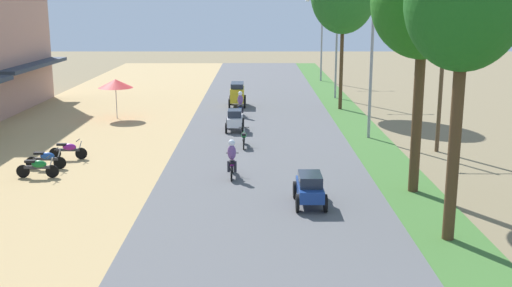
{
  "coord_description": "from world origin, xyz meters",
  "views": [
    {
      "loc": [
        -0.4,
        -6.58,
        7.28
      ],
      "look_at": [
        -0.32,
        17.99,
        1.69
      ],
      "focal_mm": 43.33,
      "sensor_mm": 36.0,
      "label": 1
    }
  ],
  "objects_px": {
    "median_tree_nearest": "(463,3)",
    "streetlamp_mid": "(335,38)",
    "streetlamp_near": "(370,52)",
    "parked_motorbike_second": "(44,158)",
    "car_hatchback_white": "(233,119)",
    "car_sedan_blue": "(308,187)",
    "median_tree_second": "(422,4)",
    "vendor_umbrella": "(113,84)",
    "motorbike_ahead_third": "(238,105)",
    "utility_pole_near": "(441,58)",
    "car_van_yellow": "(235,93)",
    "motorbike_ahead_second": "(242,137)",
    "streetlamp_far": "(320,34)",
    "parked_motorbike_third": "(66,149)",
    "motorbike_foreground_rider": "(230,160)",
    "parked_motorbike_nearest": "(36,167)"
  },
  "relations": [
    {
      "from": "motorbike_ahead_third",
      "to": "parked_motorbike_second",
      "type": "bearing_deg",
      "value": -122.52
    },
    {
      "from": "median_tree_nearest",
      "to": "streetlamp_near",
      "type": "height_order",
      "value": "median_tree_nearest"
    },
    {
      "from": "motorbike_foreground_rider",
      "to": "parked_motorbike_nearest",
      "type": "bearing_deg",
      "value": -179.92
    },
    {
      "from": "streetlamp_mid",
      "to": "car_van_yellow",
      "type": "relative_size",
      "value": 3.36
    },
    {
      "from": "streetlamp_near",
      "to": "car_van_yellow",
      "type": "xyz_separation_m",
      "value": [
        -7.54,
        10.58,
        -3.7
      ]
    },
    {
      "from": "streetlamp_near",
      "to": "motorbike_ahead_third",
      "type": "distance_m",
      "value": 10.42
    },
    {
      "from": "vendor_umbrella",
      "to": "motorbike_ahead_second",
      "type": "distance_m",
      "value": 11.75
    },
    {
      "from": "parked_motorbike_second",
      "to": "motorbike_ahead_third",
      "type": "distance_m",
      "value": 15.49
    },
    {
      "from": "parked_motorbike_third",
      "to": "car_van_yellow",
      "type": "relative_size",
      "value": 0.75
    },
    {
      "from": "streetlamp_mid",
      "to": "motorbike_ahead_third",
      "type": "distance_m",
      "value": 11.62
    },
    {
      "from": "median_tree_nearest",
      "to": "streetlamp_mid",
      "type": "relative_size",
      "value": 1.15
    },
    {
      "from": "median_tree_second",
      "to": "motorbike_foreground_rider",
      "type": "relative_size",
      "value": 5.19
    },
    {
      "from": "car_sedan_blue",
      "to": "median_tree_second",
      "type": "bearing_deg",
      "value": 22.81
    },
    {
      "from": "median_tree_nearest",
      "to": "motorbike_ahead_second",
      "type": "bearing_deg",
      "value": 117.63
    },
    {
      "from": "streetlamp_far",
      "to": "parked_motorbike_second",
      "type": "bearing_deg",
      "value": -115.73
    },
    {
      "from": "car_sedan_blue",
      "to": "car_van_yellow",
      "type": "height_order",
      "value": "car_van_yellow"
    },
    {
      "from": "car_hatchback_white",
      "to": "car_sedan_blue",
      "type": "bearing_deg",
      "value": -76.73
    },
    {
      "from": "streetlamp_near",
      "to": "motorbike_ahead_second",
      "type": "xyz_separation_m",
      "value": [
        -6.82,
        -2.29,
        -4.15
      ]
    },
    {
      "from": "car_sedan_blue",
      "to": "motorbike_ahead_third",
      "type": "xyz_separation_m",
      "value": [
        -2.98,
        18.16,
        0.11
      ]
    },
    {
      "from": "parked_motorbike_second",
      "to": "car_hatchback_white",
      "type": "height_order",
      "value": "car_hatchback_white"
    },
    {
      "from": "streetlamp_near",
      "to": "median_tree_second",
      "type": "bearing_deg",
      "value": -90.04
    },
    {
      "from": "utility_pole_near",
      "to": "car_sedan_blue",
      "type": "distance_m",
      "value": 11.92
    },
    {
      "from": "utility_pole_near",
      "to": "car_van_yellow",
      "type": "height_order",
      "value": "utility_pole_near"
    },
    {
      "from": "car_hatchback_white",
      "to": "motorbike_foreground_rider",
      "type": "distance_m",
      "value": 9.82
    },
    {
      "from": "parked_motorbike_third",
      "to": "car_van_yellow",
      "type": "height_order",
      "value": "car_van_yellow"
    },
    {
      "from": "car_hatchback_white",
      "to": "motorbike_ahead_second",
      "type": "xyz_separation_m",
      "value": [
        0.6,
        -4.08,
        -0.17
      ]
    },
    {
      "from": "streetlamp_far",
      "to": "motorbike_ahead_third",
      "type": "bearing_deg",
      "value": -110.61
    },
    {
      "from": "parked_motorbike_second",
      "to": "median_tree_nearest",
      "type": "relative_size",
      "value": 0.19
    },
    {
      "from": "streetlamp_mid",
      "to": "car_sedan_blue",
      "type": "relative_size",
      "value": 3.58
    },
    {
      "from": "car_hatchback_white",
      "to": "car_van_yellow",
      "type": "distance_m",
      "value": 8.79
    },
    {
      "from": "car_hatchback_white",
      "to": "median_tree_second",
      "type": "bearing_deg",
      "value": -57.67
    },
    {
      "from": "streetlamp_mid",
      "to": "utility_pole_near",
      "type": "distance_m",
      "value": 17.95
    },
    {
      "from": "utility_pole_near",
      "to": "motorbike_foreground_rider",
      "type": "xyz_separation_m",
      "value": [
        -10.12,
        -5.01,
        -3.84
      ]
    },
    {
      "from": "streetlamp_near",
      "to": "car_hatchback_white",
      "type": "bearing_deg",
      "value": 166.44
    },
    {
      "from": "parked_motorbike_third",
      "to": "car_sedan_blue",
      "type": "distance_m",
      "value": 12.82
    },
    {
      "from": "median_tree_nearest",
      "to": "streetlamp_mid",
      "type": "distance_m",
      "value": 29.8
    },
    {
      "from": "vendor_umbrella",
      "to": "streetlamp_far",
      "type": "relative_size",
      "value": 0.33
    },
    {
      "from": "median_tree_nearest",
      "to": "vendor_umbrella",
      "type": "bearing_deg",
      "value": 125.71
    },
    {
      "from": "parked_motorbike_third",
      "to": "median_tree_second",
      "type": "xyz_separation_m",
      "value": [
        15.07,
        -5.07,
        6.7
      ]
    },
    {
      "from": "parked_motorbike_second",
      "to": "motorbike_ahead_third",
      "type": "relative_size",
      "value": 1.0
    },
    {
      "from": "streetlamp_mid",
      "to": "motorbike_ahead_second",
      "type": "height_order",
      "value": "streetlamp_mid"
    },
    {
      "from": "car_sedan_blue",
      "to": "streetlamp_mid",
      "type": "bearing_deg",
      "value": 80.88
    },
    {
      "from": "parked_motorbike_third",
      "to": "streetlamp_far",
      "type": "height_order",
      "value": "streetlamp_far"
    },
    {
      "from": "streetlamp_near",
      "to": "car_van_yellow",
      "type": "relative_size",
      "value": 3.37
    },
    {
      "from": "streetlamp_far",
      "to": "utility_pole_near",
      "type": "height_order",
      "value": "utility_pole_near"
    },
    {
      "from": "parked_motorbike_second",
      "to": "motorbike_foreground_rider",
      "type": "bearing_deg",
      "value": -9.66
    },
    {
      "from": "streetlamp_far",
      "to": "median_tree_second",
      "type": "bearing_deg",
      "value": -90.01
    },
    {
      "from": "parked_motorbike_second",
      "to": "car_van_yellow",
      "type": "xyz_separation_m",
      "value": [
        8.01,
        17.19,
        0.47
      ]
    },
    {
      "from": "vendor_umbrella",
      "to": "median_tree_nearest",
      "type": "relative_size",
      "value": 0.27
    },
    {
      "from": "utility_pole_near",
      "to": "car_van_yellow",
      "type": "relative_size",
      "value": 3.74
    }
  ]
}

